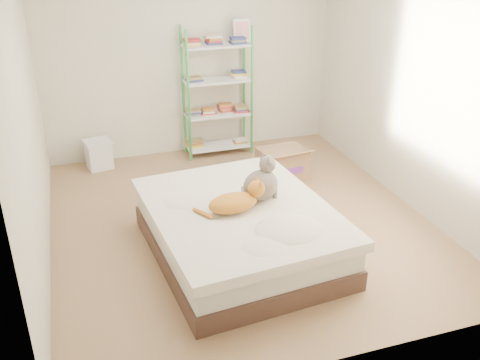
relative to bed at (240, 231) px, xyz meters
name	(u,v)px	position (x,y,z in m)	size (l,w,h in m)	color
room	(240,102)	(0.19, 0.58, 1.05)	(3.81, 4.21, 2.61)	olive
bed	(240,231)	(0.00, 0.00, 0.00)	(1.73, 2.08, 0.50)	#482E26
orange_cat	(233,201)	(-0.08, -0.06, 0.36)	(0.54, 0.29, 0.22)	gold
grey_cat	(261,179)	(0.23, 0.09, 0.46)	(0.31, 0.37, 0.42)	#6D6156
shelf_unit	(218,93)	(0.49, 2.46, 0.59)	(0.90, 0.36, 1.74)	green
cardboard_box	(282,164)	(1.01, 1.42, -0.06)	(0.58, 0.57, 0.43)	#875E42
white_bin	(99,154)	(-1.10, 2.43, -0.06)	(0.37, 0.34, 0.37)	silver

